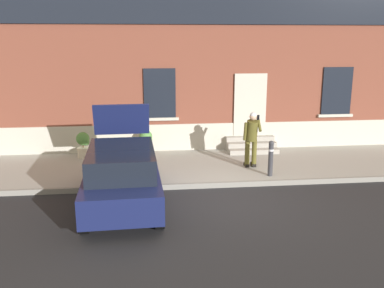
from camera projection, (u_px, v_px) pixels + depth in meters
The scene contains 11 objects.
ground_plane at pixel (222, 200), 10.84m from camera, with size 80.00×80.00×0.00m, color #232326.
sidewalk at pixel (206, 166), 13.52m from camera, with size 24.00×3.60×0.15m, color #99968E.
curb_edge at pixel (216, 185), 11.73m from camera, with size 24.00×0.12×0.15m, color gray.
building_facade at pixel (197, 47), 15.05m from camera, with size 24.00×1.52×7.50m.
entrance_stoop at pixel (251, 145), 15.03m from camera, with size 1.74×0.96×0.48m.
hatchback_car_navy at pixel (122, 175), 10.24m from camera, with size 1.90×4.12×2.34m.
bollard_near_person at pixel (271, 157), 12.15m from camera, with size 0.15×0.15×1.04m.
bollard_far_left at pixel (140, 161), 11.75m from camera, with size 0.15×0.15×1.04m.
person_on_phone at pixel (252, 136), 12.86m from camera, with size 0.51×0.51×1.74m.
planter_cream at pixel (83, 144), 14.10m from camera, with size 0.44×0.44×0.86m.
planter_terracotta at pixel (146, 142), 14.44m from camera, with size 0.44×0.44×0.86m.
Camera 1 is at (-1.90, -10.03, 3.99)m, focal length 39.54 mm.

